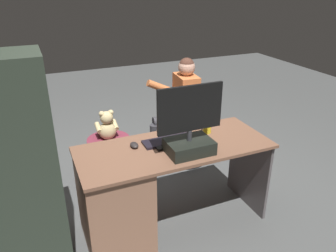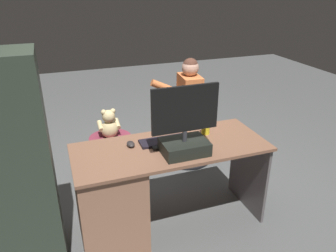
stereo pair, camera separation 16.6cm
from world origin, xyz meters
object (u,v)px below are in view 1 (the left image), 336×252
at_px(monitor, 189,133).
at_px(teddy_bear, 107,126).
at_px(person, 179,104).
at_px(tv_remote, 157,146).
at_px(visitor_chair, 185,138).
at_px(computer_mouse, 134,145).
at_px(cup, 207,127).
at_px(office_chair_teddy, 110,156).
at_px(desk, 127,195).
at_px(keyboard, 169,141).

distance_m(monitor, teddy_bear, 1.12).
xyz_separation_m(monitor, person, (-0.43, -1.07, -0.21)).
xyz_separation_m(tv_remote, visitor_chair, (-0.69, -0.91, -0.48)).
relative_size(computer_mouse, person, 0.08).
relative_size(cup, office_chair_teddy, 0.18).
height_order(teddy_bear, visitor_chair, teddy_bear).
height_order(desk, tv_remote, tv_remote).
distance_m(monitor, office_chair_teddy, 1.24).
height_order(monitor, tv_remote, monitor).
bearing_deg(office_chair_teddy, teddy_bear, -90.00).
xyz_separation_m(tv_remote, person, (-0.61, -0.90, -0.06)).
distance_m(monitor, cup, 0.40).
bearing_deg(visitor_chair, office_chair_teddy, 5.08).
bearing_deg(computer_mouse, monitor, 145.96).
xyz_separation_m(keyboard, visitor_chair, (-0.57, -0.86, -0.49)).
relative_size(cup, tv_remote, 0.63).
distance_m(tv_remote, person, 1.09).
bearing_deg(office_chair_teddy, tv_remote, 103.35).
bearing_deg(person, computer_mouse, 47.17).
distance_m(keyboard, tv_remote, 0.13).
height_order(monitor, person, monitor).
distance_m(office_chair_teddy, teddy_bear, 0.33).
height_order(computer_mouse, visitor_chair, computer_mouse).
distance_m(visitor_chair, person, 0.43).
height_order(desk, monitor, monitor).
bearing_deg(desk, person, -133.19).
bearing_deg(teddy_bear, person, -175.71).
height_order(desk, cup, cup).
bearing_deg(computer_mouse, keyboard, 175.93).
distance_m(monitor, tv_remote, 0.29).
bearing_deg(tv_remote, cup, -172.88).
relative_size(keyboard, computer_mouse, 4.38).
distance_m(desk, visitor_chair, 1.36).
relative_size(monitor, office_chair_teddy, 1.00).
relative_size(desk, monitor, 2.91).
xyz_separation_m(desk, computer_mouse, (-0.11, -0.10, 0.36)).
distance_m(computer_mouse, cup, 0.64).
height_order(office_chair_teddy, teddy_bear, teddy_bear).
height_order(desk, visitor_chair, desk).
xyz_separation_m(keyboard, office_chair_teddy, (0.31, -0.79, -0.48)).
relative_size(monitor, person, 0.44).
bearing_deg(monitor, visitor_chair, -115.08).
bearing_deg(teddy_bear, visitor_chair, -175.64).
bearing_deg(monitor, desk, -16.01).
relative_size(keyboard, person, 0.36).
bearing_deg(visitor_chair, computer_mouse, 44.64).
bearing_deg(person, visitor_chair, -174.92).
relative_size(teddy_bear, visitor_chair, 0.59).
xyz_separation_m(desk, monitor, (-0.46, 0.13, 0.50)).
distance_m(teddy_bear, visitor_chair, 0.95).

